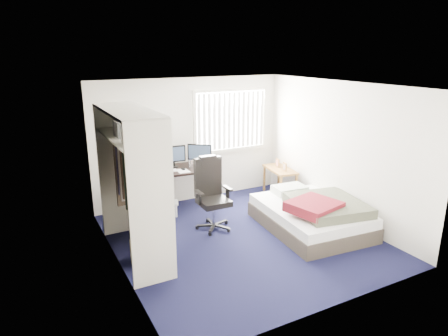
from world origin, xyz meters
TOP-DOWN VIEW (x-y plane):
  - ground at (0.00, 0.00)m, footprint 4.20×4.20m
  - room_shell at (0.00, 0.00)m, footprint 4.20×4.20m
  - window_assembly at (0.90, 2.04)m, footprint 1.72×0.09m
  - closet at (-1.67, 0.27)m, footprint 0.64×1.84m
  - desk at (-0.53, 1.75)m, footprint 1.72×0.91m
  - office_chair at (-0.24, 0.66)m, footprint 0.61×0.60m
  - footstool at (-0.73, 1.47)m, footprint 0.41×0.37m
  - nightstand at (1.75, 1.42)m, footprint 0.56×0.93m
  - bed at (1.26, -0.24)m, footprint 1.61×2.06m
  - pine_box at (-1.65, 0.03)m, footprint 0.46×0.38m

SIDE VIEW (x-z plane):
  - ground at x=0.00m, z-range 0.00..0.00m
  - pine_box at x=-1.65m, z-range 0.00..0.30m
  - footstool at x=-0.73m, z-range 0.07..0.35m
  - bed at x=1.26m, z-range -0.05..0.60m
  - office_chair at x=-0.24m, z-range -0.15..1.12m
  - nightstand at x=1.75m, z-range 0.14..0.92m
  - desk at x=-0.53m, z-range 0.20..1.48m
  - closet at x=-1.67m, z-range 0.24..2.46m
  - room_shell at x=0.00m, z-range -0.59..3.61m
  - window_assembly at x=0.90m, z-range 0.94..2.26m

